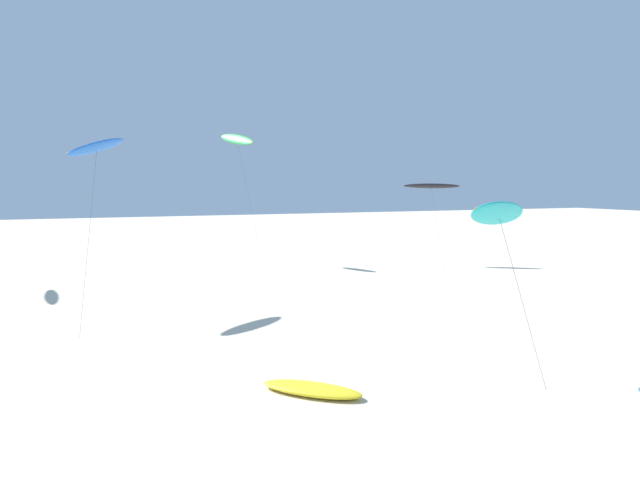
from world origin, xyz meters
name	(u,v)px	position (x,y,z in m)	size (l,w,h in m)	color
flying_kite_1	(97,147)	(-5.80, 38.82, 10.27)	(4.13, 8.59, 11.29)	blue
flying_kite_2	(499,213)	(8.68, 19.13, 6.80)	(6.11, 4.91, 7.68)	#19B2B7
flying_kite_3	(237,139)	(8.31, 57.89, 12.38)	(2.98, 5.77, 13.35)	green
flying_kite_4	(431,186)	(25.79, 49.86, 7.80)	(5.08, 6.60, 8.16)	black
grounded_kite_0	(312,389)	(0.57, 19.84, 0.19)	(3.83, 3.94, 0.38)	yellow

